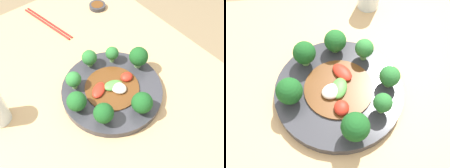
# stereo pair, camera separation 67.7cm
# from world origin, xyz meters

# --- Properties ---
(table) EXTENTS (1.17, 0.72, 0.76)m
(table) POSITION_xyz_m (0.00, 0.00, 0.38)
(table) COLOR tan
(table) RESTS_ON ground_plane
(plate) EXTENTS (0.29, 0.29, 0.02)m
(plate) POSITION_xyz_m (-0.04, 0.01, 0.77)
(plate) COLOR #333338
(plate) RESTS_ON table
(broccoli_southwest) EXTENTS (0.04, 0.04, 0.06)m
(broccoli_southwest) POSITION_xyz_m (-0.11, -0.08, 0.82)
(broccoli_southwest) COLOR #7AAD5B
(broccoli_southwest) RESTS_ON plate
(broccoli_north) EXTENTS (0.06, 0.06, 0.07)m
(broccoli_north) POSITION_xyz_m (-0.06, 0.12, 0.82)
(broccoli_north) COLOR #70A356
(broccoli_north) RESTS_ON plate
(broccoli_southeast) EXTENTS (0.05, 0.05, 0.07)m
(broccoli_southeast) POSITION_xyz_m (0.03, -0.08, 0.82)
(broccoli_southeast) COLOR #7AAD5B
(broccoli_southeast) RESTS_ON plate
(broccoli_south) EXTENTS (0.05, 0.05, 0.06)m
(broccoli_south) POSITION_xyz_m (-0.05, -0.11, 0.82)
(broccoli_south) COLOR #70A356
(broccoli_south) RESTS_ON plate
(broccoli_west) EXTENTS (0.05, 0.05, 0.06)m
(broccoli_west) POSITION_xyz_m (-0.15, 0.01, 0.81)
(broccoli_west) COLOR #70A356
(broccoli_west) RESTS_ON plate
(broccoli_east) EXTENTS (0.06, 0.06, 0.06)m
(broccoli_east) POSITION_xyz_m (0.07, 0.02, 0.82)
(broccoli_east) COLOR #7AAD5B
(broccoli_east) RESTS_ON plate
(broccoli_northwest) EXTENTS (0.04, 0.04, 0.06)m
(broccoli_northwest) POSITION_xyz_m (-0.12, 0.07, 0.82)
(broccoli_northwest) COLOR #7AAD5B
(broccoli_northwest) RESTS_ON plate
(stirfry_center) EXTENTS (0.16, 0.16, 0.02)m
(stirfry_center) POSITION_xyz_m (-0.04, 0.01, 0.79)
(stirfry_center) COLOR #5B3314
(stirfry_center) RESTS_ON plate
(chopsticks) EXTENTS (0.24, 0.06, 0.01)m
(chopsticks) POSITION_xyz_m (-0.43, 0.01, 0.76)
(chopsticks) COLOR red
(chopsticks) RESTS_ON table
(sauce_dish) EXTENTS (0.06, 0.06, 0.02)m
(sauce_dish) POSITION_xyz_m (-0.39, 0.21, 0.77)
(sauce_dish) COLOR #333338
(sauce_dish) RESTS_ON table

